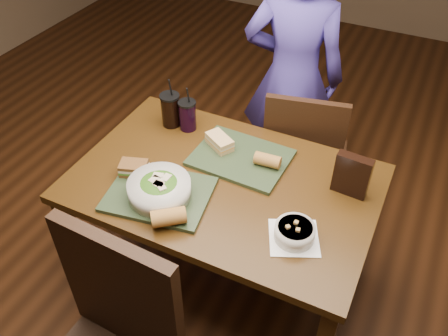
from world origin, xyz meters
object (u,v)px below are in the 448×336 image
at_px(cup_berry, 188,115).
at_px(diner, 293,78).
at_px(tray_far, 241,158).
at_px(cup_cola, 171,110).
at_px(chair_far, 305,156).
at_px(baguette_far, 268,160).
at_px(sandwich_far, 220,142).
at_px(chip_bag, 352,175).
at_px(tray_near, 159,194).
at_px(salad_bowl, 159,188).
at_px(soup_bowl, 295,232).
at_px(dining_table, 224,195).
at_px(baguette_near, 169,217).
at_px(sandwich_near, 134,168).

bearing_deg(cup_berry, diner, 63.72).
xyz_separation_m(tray_far, cup_cola, (-0.42, 0.10, 0.08)).
bearing_deg(chair_far, baguette_far, -97.89).
height_order(baguette_far, cup_berry, cup_berry).
xyz_separation_m(sandwich_far, cup_cola, (-0.30, 0.07, 0.04)).
relative_size(chair_far, sandwich_far, 5.98).
relative_size(tray_far, chip_bag, 2.20).
bearing_deg(tray_near, salad_bowl, -42.69).
relative_size(tray_near, sandwich_far, 2.71).
xyz_separation_m(soup_bowl, baguette_far, (-0.24, 0.33, 0.01)).
relative_size(sandwich_far, baguette_far, 1.34).
height_order(tray_far, salad_bowl, salad_bowl).
bearing_deg(dining_table, cup_berry, 140.83).
distance_m(chair_far, tray_far, 0.53).
bearing_deg(tray_near, chair_far, 63.35).
xyz_separation_m(tray_near, tray_far, (0.21, 0.36, 0.00)).
relative_size(diner, tray_near, 3.70).
distance_m(sandwich_far, baguette_near, 0.51).
bearing_deg(cup_cola, baguette_far, -10.58).
bearing_deg(sandwich_near, chip_bag, 19.62).
height_order(dining_table, sandwich_far, sandwich_far).
distance_m(salad_bowl, sandwich_far, 0.41).
bearing_deg(sandwich_near, baguette_near, -32.91).
distance_m(baguette_far, chip_bag, 0.37).
bearing_deg(sandwich_far, salad_bowl, -100.53).
bearing_deg(soup_bowl, sandwich_far, 143.94).
bearing_deg(soup_bowl, cup_berry, 148.02).
bearing_deg(tray_near, baguette_far, 46.61).
relative_size(diner, tray_far, 3.70).
distance_m(soup_bowl, cup_cola, 0.91).
height_order(sandwich_far, cup_cola, cup_cola).
distance_m(tray_near, baguette_far, 0.49).
height_order(diner, tray_near, diner).
bearing_deg(dining_table, tray_near, -134.49).
bearing_deg(tray_far, diner, 91.38).
height_order(soup_bowl, baguette_far, same).
distance_m(cup_cola, chip_bag, 0.92).
distance_m(diner, soup_bowl, 1.14).
height_order(tray_near, salad_bowl, salad_bowl).
bearing_deg(tray_near, tray_far, 60.28).
bearing_deg(baguette_far, tray_far, 177.35).
bearing_deg(chip_bag, sandwich_near, -156.32).
height_order(chair_far, tray_far, chair_far).
height_order(soup_bowl, baguette_near, baguette_near).
xyz_separation_m(baguette_near, baguette_far, (0.21, 0.48, -0.00)).
height_order(baguette_far, chip_bag, chip_bag).
bearing_deg(sandwich_far, baguette_far, -6.55).
xyz_separation_m(soup_bowl, sandwich_near, (-0.74, 0.03, 0.01)).
height_order(sandwich_near, baguette_far, baguette_far).
bearing_deg(baguette_near, sandwich_far, 94.02).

